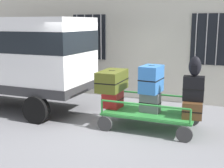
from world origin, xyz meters
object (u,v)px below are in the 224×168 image
at_px(luggage_cart, 150,114).
at_px(suitcase_midleft_middle, 151,79).
at_px(suitcase_midleft_bottom, 150,103).
at_px(suitcase_left_middle, 112,81).
at_px(suitcase_left_bottom, 113,99).
at_px(suitcase_center_bottom, 193,108).
at_px(van, 11,53).
at_px(suitcase_center_middle, 194,88).
at_px(backpack, 195,66).

relative_size(luggage_cart, suitcase_midleft_middle, 3.27).
bearing_deg(suitcase_midleft_middle, suitcase_midleft_bottom, -90.00).
bearing_deg(suitcase_midleft_bottom, suitcase_left_middle, 178.94).
xyz_separation_m(suitcase_left_bottom, suitcase_center_bottom, (1.95, -0.01, -0.03)).
xyz_separation_m(van, suitcase_left_middle, (3.24, -0.23, -0.53)).
distance_m(luggage_cart, suitcase_left_middle, 1.23).
xyz_separation_m(suitcase_left_bottom, suitcase_left_middle, (0.00, -0.04, 0.47)).
height_order(luggage_cart, suitcase_midleft_bottom, suitcase_midleft_bottom).
height_order(suitcase_left_bottom, suitcase_center_bottom, suitcase_left_bottom).
bearing_deg(suitcase_left_middle, suitcase_center_middle, 0.56).
bearing_deg(suitcase_center_bottom, suitcase_center_middle, -90.00).
relative_size(suitcase_left_middle, suitcase_center_bottom, 1.38).
bearing_deg(suitcase_left_bottom, van, 176.66).
bearing_deg(suitcase_center_bottom, luggage_cart, -178.48).
bearing_deg(suitcase_left_middle, suitcase_center_bottom, 0.89).
xyz_separation_m(suitcase_left_middle, suitcase_center_middle, (1.95, 0.02, -0.04)).
distance_m(van, suitcase_center_middle, 5.22).
height_order(luggage_cart, suitcase_left_bottom, suitcase_left_bottom).
bearing_deg(luggage_cart, suitcase_left_bottom, 178.13).
relative_size(suitcase_midleft_bottom, backpack, 1.12).
xyz_separation_m(luggage_cart, suitcase_center_middle, (0.98, 0.01, 0.71)).
xyz_separation_m(suitcase_midleft_middle, suitcase_center_middle, (0.98, -0.02, -0.14)).
relative_size(van, luggage_cart, 2.13).
distance_m(suitcase_left_middle, suitcase_midleft_bottom, 1.08).
xyz_separation_m(suitcase_midleft_middle, suitcase_center_bottom, (0.98, -0.01, -0.60)).
relative_size(luggage_cart, suitcase_center_middle, 3.95).
bearing_deg(luggage_cart, suitcase_midleft_bottom, -90.00).
relative_size(suitcase_midleft_middle, backpack, 1.52).
bearing_deg(suitcase_center_bottom, suitcase_midleft_middle, 179.64).
bearing_deg(suitcase_center_middle, suitcase_center_bottom, 90.00).
relative_size(suitcase_left_middle, backpack, 2.23).
bearing_deg(luggage_cart, suitcase_center_bottom, 1.52).
xyz_separation_m(van, suitcase_center_middle, (5.19, -0.21, -0.57)).
distance_m(suitcase_left_bottom, suitcase_center_middle, 2.00).
relative_size(suitcase_left_middle, suitcase_midleft_middle, 1.47).
distance_m(suitcase_midleft_middle, backpack, 1.05).
xyz_separation_m(suitcase_left_middle, suitcase_midleft_bottom, (0.98, -0.02, -0.46)).
height_order(luggage_cart, suitcase_midleft_middle, suitcase_midleft_middle).
height_order(luggage_cart, suitcase_left_middle, suitcase_left_middle).
bearing_deg(suitcase_midleft_bottom, suitcase_left_bottom, 176.81).
bearing_deg(suitcase_left_middle, suitcase_midleft_middle, 2.14).
distance_m(suitcase_center_bottom, suitcase_center_middle, 0.46).
height_order(suitcase_left_bottom, backpack, backpack).
height_order(suitcase_left_bottom, suitcase_left_middle, suitcase_left_middle).
bearing_deg(suitcase_midleft_bottom, van, 176.70).
relative_size(luggage_cart, suitcase_left_middle, 2.23).
bearing_deg(suitcase_left_bottom, backpack, -1.22).
bearing_deg(suitcase_midleft_middle, suitcase_left_bottom, -179.99).
distance_m(suitcase_left_middle, backpack, 2.01).
distance_m(van, suitcase_left_middle, 3.29).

